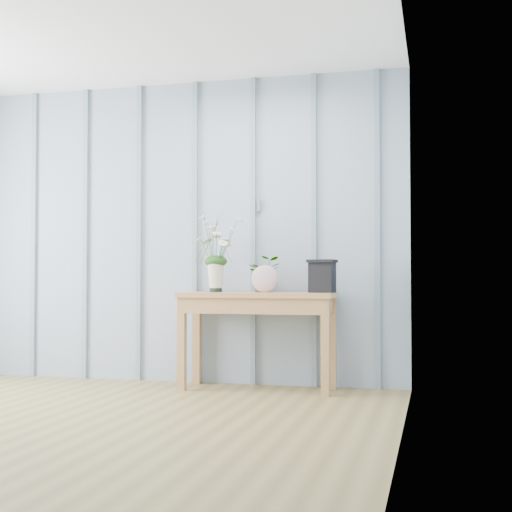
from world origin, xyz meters
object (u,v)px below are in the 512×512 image
(carved_box, at_px, (322,276))
(daisy_vase, at_px, (216,242))
(felt_disc_vessel, at_px, (265,279))
(sideboard, at_px, (258,307))

(carved_box, bearing_deg, daisy_vase, 179.00)
(daisy_vase, height_order, carved_box, daisy_vase)
(daisy_vase, xyz_separation_m, carved_box, (0.84, -0.01, -0.26))
(felt_disc_vessel, distance_m, carved_box, 0.45)
(sideboard, relative_size, daisy_vase, 1.92)
(felt_disc_vessel, relative_size, carved_box, 0.84)
(felt_disc_vessel, bearing_deg, daisy_vase, 177.60)
(daisy_vase, relative_size, felt_disc_vessel, 2.96)
(daisy_vase, height_order, felt_disc_vessel, daisy_vase)
(sideboard, bearing_deg, daisy_vase, -178.40)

